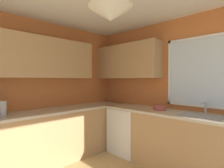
# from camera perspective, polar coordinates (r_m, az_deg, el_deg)

# --- Properties ---
(room_shell) EXTENTS (4.00, 3.67, 2.55)m
(room_shell) POSITION_cam_1_polar(r_m,az_deg,el_deg) (2.77, -4.54, 9.27)
(room_shell) COLOR #D17238
(room_shell) RESTS_ON ground_plane
(counter_run_left) EXTENTS (0.65, 3.28, 0.90)m
(counter_run_left) POSITION_cam_1_polar(r_m,az_deg,el_deg) (3.30, -21.48, -15.77)
(counter_run_left) COLOR tan
(counter_run_left) RESTS_ON ground_plane
(counter_run_back) EXTENTS (3.09, 0.65, 0.90)m
(counter_run_back) POSITION_cam_1_polar(r_m,az_deg,el_deg) (3.06, 23.65, -17.17)
(counter_run_back) COLOR tan
(counter_run_back) RESTS_ON ground_plane
(dishwasher) EXTENTS (0.60, 0.60, 0.86)m
(dishwasher) POSITION_cam_1_polar(r_m,az_deg,el_deg) (3.62, 5.26, -14.49)
(dishwasher) COLOR white
(dishwasher) RESTS_ON ground_plane
(kettle) EXTENTS (0.15, 0.15, 0.22)m
(kettle) POSITION_cam_1_polar(r_m,az_deg,el_deg) (2.98, -31.93, -6.71)
(kettle) COLOR #B7B7BC
(kettle) RESTS_ON counter_run_left
(sink_assembly) EXTENTS (0.55, 0.40, 0.19)m
(sink_assembly) POSITION_cam_1_polar(r_m,az_deg,el_deg) (2.90, 26.83, -8.82)
(sink_assembly) COLOR #9EA0A5
(sink_assembly) RESTS_ON counter_run_back
(bowl) EXTENTS (0.21, 0.21, 0.09)m
(bowl) POSITION_cam_1_polar(r_m,az_deg,el_deg) (3.16, 15.08, -7.26)
(bowl) COLOR #B74C42
(bowl) RESTS_ON counter_run_back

